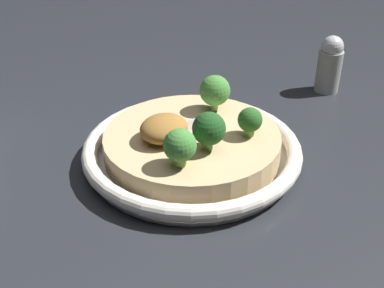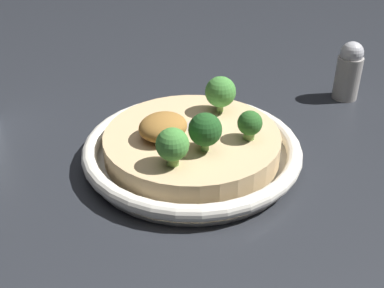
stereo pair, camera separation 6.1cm
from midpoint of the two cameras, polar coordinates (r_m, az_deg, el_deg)
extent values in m
plane|color=#23262B|center=(0.63, 2.80, -2.02)|extent=(6.00, 6.00, 0.00)
cylinder|color=silver|center=(0.62, 2.81, -1.67)|extent=(0.26, 0.26, 0.01)
torus|color=silver|center=(0.61, 2.85, -0.55)|extent=(0.28, 0.28, 0.02)
cylinder|color=tan|center=(0.61, 2.86, -0.09)|extent=(0.22, 0.22, 0.03)
cone|color=white|center=(0.61, 4.57, 2.41)|extent=(0.05, 0.05, 0.01)
ellipsoid|color=olive|center=(0.59, -0.49, 1.97)|extent=(0.06, 0.06, 0.03)
cylinder|color=#759E4C|center=(0.60, 9.72, 1.20)|extent=(0.02, 0.02, 0.02)
sphere|color=#285B23|center=(0.59, 9.84, 2.38)|extent=(0.03, 0.03, 0.03)
cylinder|color=#759E4C|center=(0.65, 6.03, 4.63)|extent=(0.01, 0.01, 0.02)
sphere|color=#428438|center=(0.65, 6.12, 6.10)|extent=(0.04, 0.04, 0.04)
cylinder|color=#668E47|center=(0.57, 4.64, 0.06)|extent=(0.01, 0.01, 0.02)
sphere|color=#1E4C1E|center=(0.56, 4.72, 1.63)|extent=(0.04, 0.04, 0.04)
cylinder|color=#759E4C|center=(0.54, 0.95, -1.69)|extent=(0.02, 0.02, 0.02)
sphere|color=#428438|center=(0.53, 0.96, -0.15)|extent=(0.04, 0.04, 0.04)
cylinder|color=#9E9993|center=(0.82, 20.02, 7.32)|extent=(0.04, 0.04, 0.07)
sphere|color=#B2B2B7|center=(0.80, 20.56, 10.02)|extent=(0.04, 0.04, 0.04)
camera|label=1|loc=(0.03, -87.14, 1.75)|focal=45.00mm
camera|label=2|loc=(0.03, 92.86, -1.75)|focal=45.00mm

